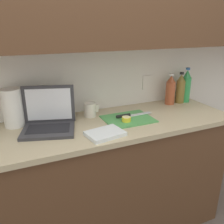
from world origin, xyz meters
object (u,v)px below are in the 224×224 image
at_px(knife, 128,115).
at_px(bottle_green_soda, 170,90).
at_px(cutting_board, 128,119).
at_px(measuring_cup, 90,110).
at_px(laptop, 49,119).
at_px(bottle_water_clear, 186,86).
at_px(lemon_half_cut, 126,119).
at_px(bottle_oil_tall, 180,89).
at_px(paper_towel_roll, 13,108).

xyz_separation_m(knife, bottle_green_soda, (0.47, 0.14, 0.10)).
bearing_deg(knife, cutting_board, -114.59).
xyz_separation_m(bottle_green_soda, measuring_cup, (-0.72, -0.01, -0.07)).
bearing_deg(laptop, bottle_water_clear, 21.55).
bearing_deg(lemon_half_cut, cutting_board, 48.37).
bearing_deg(knife, measuring_cup, 149.97).
relative_size(bottle_green_soda, bottle_water_clear, 0.88).
xyz_separation_m(laptop, knife, (0.56, -0.03, -0.05)).
relative_size(bottle_green_soda, bottle_oil_tall, 0.99).
height_order(bottle_green_soda, measuring_cup, bottle_green_soda).
distance_m(bottle_green_soda, bottle_water_clear, 0.16).
bearing_deg(knife, paper_towel_roll, 166.46).
bearing_deg(cutting_board, knife, 66.90).
xyz_separation_m(bottle_water_clear, measuring_cup, (-0.88, -0.01, -0.09)).
xyz_separation_m(cutting_board, bottle_water_clear, (0.65, 0.18, 0.13)).
bearing_deg(lemon_half_cut, knife, 56.31).
bearing_deg(paper_towel_roll, lemon_half_cut, -18.87).
relative_size(cutting_board, bottle_water_clear, 1.15).
bearing_deg(measuring_cup, paper_towel_roll, 176.70).
distance_m(bottle_green_soda, measuring_cup, 0.72).
relative_size(knife, bottle_green_soda, 1.10).
bearing_deg(laptop, knife, 13.01).
xyz_separation_m(laptop, measuring_cup, (0.31, 0.10, -0.01)).
bearing_deg(laptop, cutting_board, 8.91).
relative_size(laptop, cutting_board, 1.13).
bearing_deg(lemon_half_cut, laptop, 167.77).
bearing_deg(bottle_green_soda, bottle_water_clear, -0.00).
height_order(bottle_green_soda, bottle_oil_tall, bottle_oil_tall).
xyz_separation_m(cutting_board, paper_towel_roll, (-0.75, 0.20, 0.12)).
bearing_deg(paper_towel_roll, knife, -12.05).
distance_m(bottle_oil_tall, paper_towel_roll, 1.34).
relative_size(lemon_half_cut, bottle_oil_tall, 0.23).
xyz_separation_m(knife, bottle_water_clear, (0.64, 0.14, 0.12)).
bearing_deg(cutting_board, bottle_oil_tall, 17.13).
bearing_deg(bottle_water_clear, laptop, -174.53).
xyz_separation_m(cutting_board, bottle_oil_tall, (0.59, 0.18, 0.12)).
relative_size(laptop, measuring_cup, 3.53).
distance_m(knife, bottle_water_clear, 0.66).
distance_m(lemon_half_cut, measuring_cup, 0.29).
bearing_deg(bottle_green_soda, paper_towel_roll, 179.15).
bearing_deg(bottle_oil_tall, measuring_cup, -179.19).
relative_size(laptop, bottle_water_clear, 1.30).
bearing_deg(laptop, paper_towel_roll, 162.96).
height_order(cutting_board, measuring_cup, measuring_cup).
relative_size(cutting_board, paper_towel_roll, 1.34).
relative_size(bottle_oil_tall, measuring_cup, 2.43).
height_order(laptop, knife, laptop).
xyz_separation_m(knife, paper_towel_roll, (-0.76, 0.16, 0.11)).
distance_m(laptop, lemon_half_cut, 0.52).
bearing_deg(cutting_board, bottle_green_soda, 20.48).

